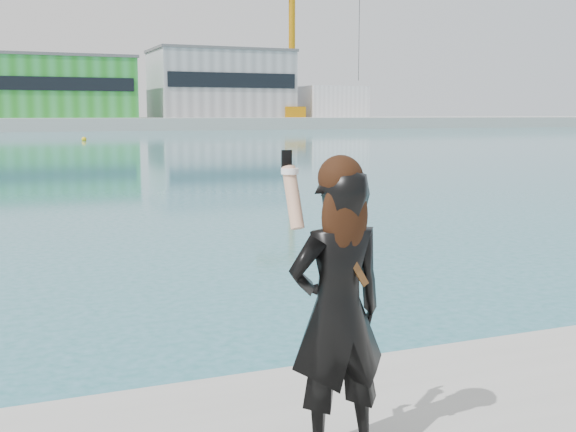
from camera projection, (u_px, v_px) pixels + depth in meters
name	position (u px, v px, depth m)	size (l,w,h in m)	color
warehouse_green	(41.00, 87.00, 123.23)	(30.60, 16.36, 10.50)	#228B25
warehouse_grey_right	(221.00, 84.00, 135.24)	(25.50, 15.35, 12.50)	gray
ancillary_shed	(331.00, 102.00, 142.25)	(12.00, 10.00, 6.00)	silver
dock_crane	(298.00, 46.00, 133.83)	(23.00, 4.00, 24.00)	#C77F0B
flagpole_right	(132.00, 91.00, 122.31)	(1.28, 0.16, 8.00)	silver
buoy_near	(84.00, 141.00, 71.81)	(0.50, 0.50, 0.50)	#E5B60C
woman	(338.00, 304.00, 3.91)	(0.59, 0.41, 1.67)	black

